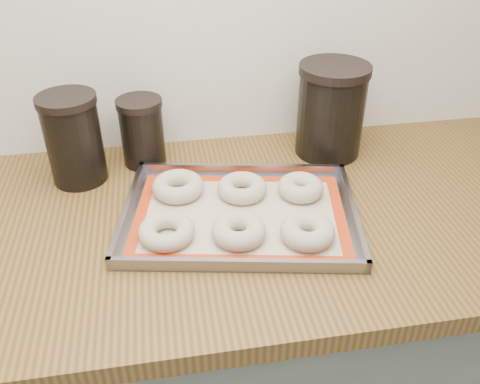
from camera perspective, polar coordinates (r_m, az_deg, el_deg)
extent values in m
cube|color=slate|center=(1.37, -0.13, -18.40)|extent=(3.00, 0.65, 0.86)
cube|color=brown|center=(1.05, -0.17, -3.14)|extent=(3.06, 0.68, 0.04)
cube|color=gray|center=(1.02, 0.00, -2.71)|extent=(0.51, 0.41, 0.00)
cube|color=gray|center=(1.15, 0.15, 2.57)|extent=(0.45, 0.10, 0.02)
cube|color=gray|center=(0.89, -0.20, -8.22)|extent=(0.45, 0.10, 0.02)
cube|color=gray|center=(1.04, -12.49, -1.95)|extent=(0.07, 0.33, 0.02)
cube|color=gray|center=(1.03, 12.58, -2.23)|extent=(0.07, 0.33, 0.02)
cube|color=#C6B793|center=(1.02, 0.00, -2.58)|extent=(0.47, 0.36, 0.00)
cube|color=#BF320C|center=(1.13, 0.13, 1.51)|extent=(0.42, 0.10, 0.00)
cube|color=#BF320C|center=(0.91, -0.16, -7.52)|extent=(0.42, 0.10, 0.00)
cube|color=#BF320C|center=(1.04, -11.04, -2.35)|extent=(0.07, 0.25, 0.00)
cube|color=#BF320C|center=(1.03, 11.11, -2.60)|extent=(0.07, 0.25, 0.00)
torus|color=#BFB394|center=(0.96, -8.24, -4.40)|extent=(0.14, 0.14, 0.03)
torus|color=#BFB394|center=(0.95, -0.14, -4.35)|extent=(0.12, 0.12, 0.04)
torus|color=#BFB394|center=(0.95, 7.58, -4.41)|extent=(0.14, 0.14, 0.04)
torus|color=#BFB394|center=(1.08, -6.99, 0.63)|extent=(0.14, 0.14, 0.04)
torus|color=#BFB394|center=(1.07, 0.23, 0.46)|extent=(0.11, 0.11, 0.03)
torus|color=#BFB394|center=(1.07, 6.81, 0.50)|extent=(0.11, 0.11, 0.04)
cylinder|color=black|center=(1.15, -18.10, 5.31)|extent=(0.12, 0.12, 0.18)
cylinder|color=black|center=(1.11, -19.00, 9.79)|extent=(0.12, 0.12, 0.02)
cylinder|color=black|center=(1.19, -10.89, 6.31)|extent=(0.10, 0.10, 0.14)
cylinder|color=black|center=(1.16, -11.31, 9.77)|extent=(0.10, 0.10, 0.02)
cylinder|color=black|center=(1.22, 10.11, 8.59)|extent=(0.15, 0.15, 0.20)
cylinder|color=black|center=(1.18, 10.65, 13.39)|extent=(0.16, 0.16, 0.02)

